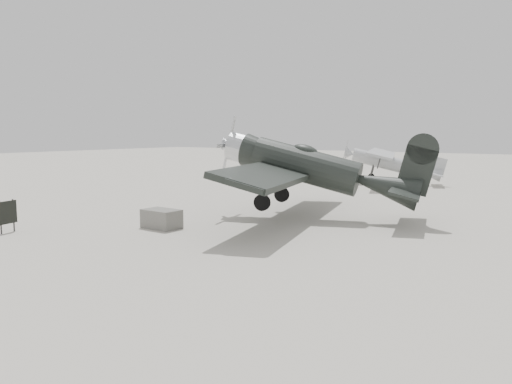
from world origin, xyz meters
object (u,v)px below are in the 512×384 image
highwing_monoplane (389,160)px  sign_board (7,213)px  equipment_block (162,219)px  lowwing_monoplane (316,169)px

highwing_monoplane → sign_board: 26.66m
equipment_block → sign_board: 5.93m
lowwing_monoplane → equipment_block: bearing=-141.2°
highwing_monoplane → equipment_block: 22.01m
equipment_block → sign_board: sign_board is taller
lowwing_monoplane → equipment_block: size_ratio=8.58×
highwing_monoplane → sign_board: bearing=-121.0°
lowwing_monoplane → highwing_monoplane: size_ratio=1.29×
highwing_monoplane → sign_board: highwing_monoplane is taller
lowwing_monoplane → highwing_monoplane: lowwing_monoplane is taller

